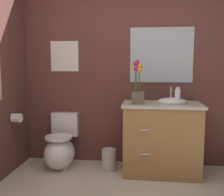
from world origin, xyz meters
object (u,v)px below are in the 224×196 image
object	(u,v)px
toilet	(61,149)
toilet_paper_roll	(17,118)
vanity_cabinet	(161,137)
flower_vase	(138,89)
trash_bin	(109,159)
soap_bottle	(178,96)
wall_mirror	(161,55)
wall_poster	(65,56)

from	to	relation	value
toilet	toilet_paper_roll	world-z (taller)	toilet_paper_roll
vanity_cabinet	flower_vase	xyz separation A→B (m)	(-0.29, -0.09, 0.60)
trash_bin	toilet	bearing A→B (deg)	177.74
soap_bottle	wall_mirror	xyz separation A→B (m)	(-0.17, 0.35, 0.49)
toilet	toilet_paper_roll	bearing A→B (deg)	-157.75
vanity_cabinet	soap_bottle	bearing A→B (deg)	-18.51
wall_poster	wall_mirror	xyz separation A→B (m)	(1.28, 0.00, 0.01)
wall_mirror	vanity_cabinet	bearing A→B (deg)	-89.48
vanity_cabinet	flower_vase	distance (m)	0.67
flower_vase	wall_mirror	bearing A→B (deg)	53.07
wall_poster	soap_bottle	bearing A→B (deg)	-13.57
vanity_cabinet	wall_mirror	distance (m)	1.05
toilet	wall_poster	distance (m)	1.23
flower_vase	toilet_paper_roll	size ratio (longest dim) A/B	4.70
toilet_paper_roll	trash_bin	bearing A→B (deg)	8.73
toilet	flower_vase	xyz separation A→B (m)	(0.99, -0.12, 0.80)
vanity_cabinet	soap_bottle	world-z (taller)	soap_bottle
vanity_cabinet	flower_vase	size ratio (longest dim) A/B	2.03
soap_bottle	vanity_cabinet	bearing A→B (deg)	161.49
soap_bottle	toilet_paper_roll	distance (m)	1.96
soap_bottle	wall_poster	size ratio (longest dim) A/B	0.50
vanity_cabinet	wall_mirror	world-z (taller)	wall_mirror
soap_bottle	trash_bin	world-z (taller)	soap_bottle
trash_bin	wall_poster	size ratio (longest dim) A/B	0.68
toilet_paper_roll	wall_mirror	bearing A→B (deg)	14.76
vanity_cabinet	wall_poster	size ratio (longest dim) A/B	2.61
toilet	soap_bottle	xyz separation A→B (m)	(1.45, -0.08, 0.72)
vanity_cabinet	toilet_paper_roll	size ratio (longest dim) A/B	9.53
vanity_cabinet	wall_poster	world-z (taller)	wall_poster
flower_vase	trash_bin	size ratio (longest dim) A/B	1.90
toilet	soap_bottle	bearing A→B (deg)	-3.29
soap_bottle	wall_poster	bearing A→B (deg)	166.43
flower_vase	soap_bottle	bearing A→B (deg)	3.91
wall_mirror	trash_bin	bearing A→B (deg)	-155.61
wall_mirror	wall_poster	bearing A→B (deg)	180.00
vanity_cabinet	trash_bin	bearing A→B (deg)	179.88
vanity_cabinet	trash_bin	size ratio (longest dim) A/B	3.85
trash_bin	wall_poster	distance (m)	1.48
wall_mirror	flower_vase	bearing A→B (deg)	-126.93
wall_poster	toilet	bearing A→B (deg)	-90.00
toilet_paper_roll	toilet	bearing A→B (deg)	22.25
vanity_cabinet	trash_bin	distance (m)	0.72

